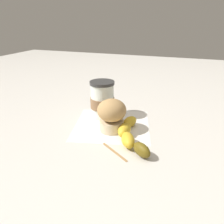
# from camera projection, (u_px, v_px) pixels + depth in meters

# --- Properties ---
(ground_plane) EXTENTS (3.00, 3.00, 0.00)m
(ground_plane) POSITION_uv_depth(u_px,v_px,m) (112.00, 125.00, 0.75)
(ground_plane) COLOR beige
(paper_napkin) EXTENTS (0.31, 0.31, 0.00)m
(paper_napkin) POSITION_uv_depth(u_px,v_px,m) (112.00, 125.00, 0.75)
(paper_napkin) COLOR white
(paper_napkin) RESTS_ON ground_plane
(coffee_cup) EXTENTS (0.09, 0.09, 0.13)m
(coffee_cup) POSITION_uv_depth(u_px,v_px,m) (102.00, 100.00, 0.79)
(coffee_cup) COLOR silver
(coffee_cup) RESTS_ON paper_napkin
(muffin) EXTENTS (0.09, 0.09, 0.11)m
(muffin) POSITION_uv_depth(u_px,v_px,m) (112.00, 114.00, 0.70)
(muffin) COLOR beige
(muffin) RESTS_ON paper_napkin
(banana) EXTENTS (0.14, 0.22, 0.04)m
(banana) POSITION_uv_depth(u_px,v_px,m) (130.00, 135.00, 0.65)
(banana) COLOR gold
(banana) RESTS_ON paper_napkin
(sugar_packet) EXTENTS (0.05, 0.06, 0.01)m
(sugar_packet) POSITION_uv_depth(u_px,v_px,m) (106.00, 108.00, 0.88)
(sugar_packet) COLOR pink
(sugar_packet) RESTS_ON ground_plane
(wooden_stirrer) EXTENTS (0.09, 0.07, 0.00)m
(wooden_stirrer) POSITION_uv_depth(u_px,v_px,m) (115.00, 152.00, 0.60)
(wooden_stirrer) COLOR #9E7547
(wooden_stirrer) RESTS_ON ground_plane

